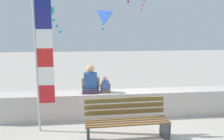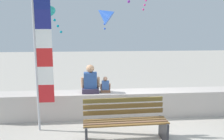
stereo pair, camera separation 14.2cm
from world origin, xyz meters
name	(u,v)px [view 2 (the right image)]	position (x,y,z in m)	size (l,w,h in m)	color
ground_plane	(133,134)	(0.00, 0.00, 0.00)	(40.00, 40.00, 0.00)	#AEA79B
seawall_ledge	(126,104)	(0.00, 1.16, 0.35)	(6.92, 0.60, 0.70)	beige
park_bench	(125,121)	(-0.23, -0.26, 0.43)	(1.81, 0.66, 0.88)	brown
person_adult	(90,82)	(-0.96, 1.15, 0.99)	(0.49, 0.36, 0.76)	#382F47
person_child	(105,86)	(-0.56, 1.15, 0.87)	(0.28, 0.20, 0.43)	brown
flag_banner	(41,54)	(-2.06, 0.42, 1.83)	(0.40, 0.05, 3.23)	#B7B7BC
kite_blue	(104,14)	(-0.43, 4.03, 2.93)	(0.86, 0.71, 0.98)	blue
kite_teal	(48,8)	(-2.20, 2.38, 2.99)	(0.67, 0.63, 1.02)	teal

